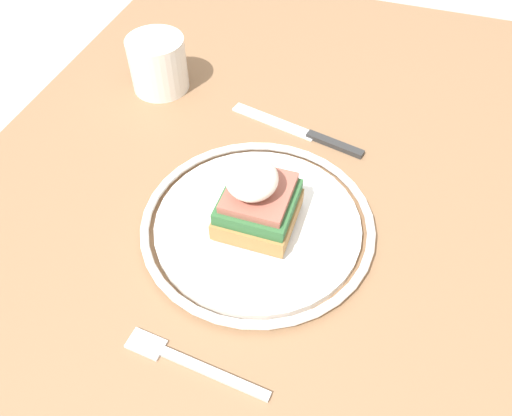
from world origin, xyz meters
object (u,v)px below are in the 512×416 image
(sandwich, at_px, (256,199))
(plate, at_px, (256,223))
(fork, at_px, (189,363))
(knife, at_px, (307,134))
(cup, at_px, (158,63))

(sandwich, bearing_deg, plate, -144.56)
(plate, relative_size, sandwich, 3.08)
(fork, relative_size, knife, 0.75)
(fork, xyz_separation_m, knife, (0.35, -0.02, 0.00))
(plate, height_order, cup, cup)
(plate, relative_size, knife, 1.36)
(knife, height_order, cup, cup)
(sandwich, distance_m, knife, 0.18)
(sandwich, bearing_deg, knife, -5.01)
(knife, bearing_deg, sandwich, 174.99)
(fork, height_order, knife, knife)
(cup, bearing_deg, sandwich, -134.04)
(plate, bearing_deg, knife, -4.93)
(fork, distance_m, knife, 0.35)
(fork, bearing_deg, sandwich, -2.76)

